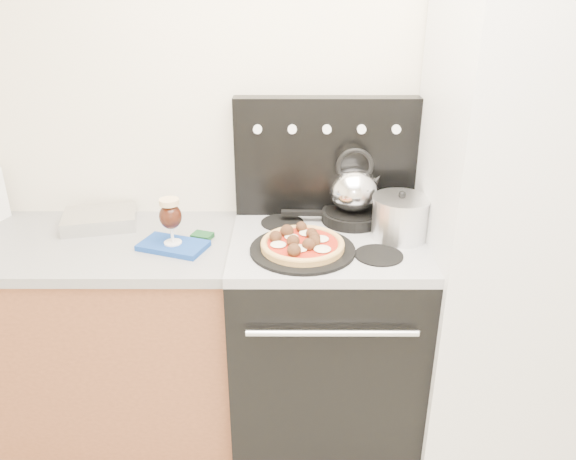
{
  "coord_description": "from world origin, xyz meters",
  "views": [
    {
      "loc": [
        -0.07,
        -0.82,
        1.86
      ],
      "look_at": [
        -0.08,
        1.05,
        1.01
      ],
      "focal_mm": 35.0,
      "sensor_mm": 36.0,
      "label": 1
    }
  ],
  "objects_px": {
    "stove_body": "(324,339)",
    "tea_kettle": "(354,186)",
    "oven_mitt": "(173,246)",
    "stock_pot": "(400,219)",
    "pizza_pan": "(302,250)",
    "fridge": "(509,234)",
    "skillet": "(352,216)",
    "pizza": "(303,243)",
    "beer_glass": "(171,221)",
    "base_cabinet": "(70,338)"
  },
  "relations": [
    {
      "from": "stove_body",
      "to": "oven_mitt",
      "type": "xyz_separation_m",
      "value": [
        -0.6,
        -0.05,
        0.47
      ]
    },
    {
      "from": "skillet",
      "to": "oven_mitt",
      "type": "bearing_deg",
      "value": -163.0
    },
    {
      "from": "fridge",
      "to": "stock_pot",
      "type": "bearing_deg",
      "value": 174.54
    },
    {
      "from": "stock_pot",
      "to": "oven_mitt",
      "type": "bearing_deg",
      "value": -175.98
    },
    {
      "from": "oven_mitt",
      "to": "pizza_pan",
      "type": "xyz_separation_m",
      "value": [
        0.5,
        -0.06,
        0.02
      ]
    },
    {
      "from": "pizza",
      "to": "base_cabinet",
      "type": "bearing_deg",
      "value": 172.29
    },
    {
      "from": "skillet",
      "to": "tea_kettle",
      "type": "relative_size",
      "value": 1.12
    },
    {
      "from": "beer_glass",
      "to": "pizza_pan",
      "type": "bearing_deg",
      "value": -7.27
    },
    {
      "from": "skillet",
      "to": "tea_kettle",
      "type": "bearing_deg",
      "value": 0.0
    },
    {
      "from": "base_cabinet",
      "to": "pizza_pan",
      "type": "relative_size",
      "value": 3.65
    },
    {
      "from": "stove_body",
      "to": "tea_kettle",
      "type": "xyz_separation_m",
      "value": [
        0.11,
        0.17,
        0.64
      ]
    },
    {
      "from": "pizza_pan",
      "to": "skillet",
      "type": "xyz_separation_m",
      "value": [
        0.21,
        0.28,
        0.02
      ]
    },
    {
      "from": "stock_pot",
      "to": "tea_kettle",
      "type": "bearing_deg",
      "value": 137.14
    },
    {
      "from": "base_cabinet",
      "to": "pizza_pan",
      "type": "xyz_separation_m",
      "value": [
        1.0,
        -0.14,
        0.5
      ]
    },
    {
      "from": "skillet",
      "to": "stock_pot",
      "type": "relative_size",
      "value": 1.18
    },
    {
      "from": "base_cabinet",
      "to": "skillet",
      "type": "xyz_separation_m",
      "value": [
        1.22,
        0.15,
        0.51
      ]
    },
    {
      "from": "stove_body",
      "to": "tea_kettle",
      "type": "bearing_deg",
      "value": 56.59
    },
    {
      "from": "pizza",
      "to": "oven_mitt",
      "type": "bearing_deg",
      "value": 172.73
    },
    {
      "from": "stove_body",
      "to": "pizza_pan",
      "type": "height_order",
      "value": "pizza_pan"
    },
    {
      "from": "fridge",
      "to": "beer_glass",
      "type": "xyz_separation_m",
      "value": [
        -1.3,
        -0.02,
        0.06
      ]
    },
    {
      "from": "fridge",
      "to": "tea_kettle",
      "type": "height_order",
      "value": "fridge"
    },
    {
      "from": "skillet",
      "to": "tea_kettle",
      "type": "height_order",
      "value": "tea_kettle"
    },
    {
      "from": "stove_body",
      "to": "stock_pot",
      "type": "height_order",
      "value": "stock_pot"
    },
    {
      "from": "oven_mitt",
      "to": "pizza",
      "type": "xyz_separation_m",
      "value": [
        0.5,
        -0.06,
        0.04
      ]
    },
    {
      "from": "beer_glass",
      "to": "pizza_pan",
      "type": "distance_m",
      "value": 0.51
    },
    {
      "from": "tea_kettle",
      "to": "stock_pot",
      "type": "xyz_separation_m",
      "value": [
        0.17,
        -0.16,
        -0.08
      ]
    },
    {
      "from": "oven_mitt",
      "to": "pizza",
      "type": "bearing_deg",
      "value": -7.27
    },
    {
      "from": "beer_glass",
      "to": "tea_kettle",
      "type": "xyz_separation_m",
      "value": [
        0.71,
        0.22,
        0.06
      ]
    },
    {
      "from": "pizza",
      "to": "skillet",
      "type": "bearing_deg",
      "value": 52.75
    },
    {
      "from": "pizza_pan",
      "to": "skillet",
      "type": "bearing_deg",
      "value": 52.75
    },
    {
      "from": "stove_body",
      "to": "pizza",
      "type": "bearing_deg",
      "value": -132.51
    },
    {
      "from": "stock_pot",
      "to": "base_cabinet",
      "type": "bearing_deg",
      "value": 179.59
    },
    {
      "from": "base_cabinet",
      "to": "skillet",
      "type": "distance_m",
      "value": 1.33
    },
    {
      "from": "base_cabinet",
      "to": "stove_body",
      "type": "relative_size",
      "value": 1.65
    },
    {
      "from": "pizza_pan",
      "to": "pizza",
      "type": "xyz_separation_m",
      "value": [
        0.0,
        0.0,
        0.03
      ]
    },
    {
      "from": "base_cabinet",
      "to": "pizza",
      "type": "bearing_deg",
      "value": -7.71
    },
    {
      "from": "oven_mitt",
      "to": "stock_pot",
      "type": "bearing_deg",
      "value": 4.02
    },
    {
      "from": "fridge",
      "to": "skillet",
      "type": "relative_size",
      "value": 7.43
    },
    {
      "from": "base_cabinet",
      "to": "stock_pot",
      "type": "xyz_separation_m",
      "value": [
        1.39,
        -0.01,
        0.57
      ]
    },
    {
      "from": "oven_mitt",
      "to": "pizza_pan",
      "type": "bearing_deg",
      "value": -7.27
    },
    {
      "from": "oven_mitt",
      "to": "stock_pot",
      "type": "xyz_separation_m",
      "value": [
        0.88,
        0.06,
        0.09
      ]
    },
    {
      "from": "stove_body",
      "to": "pizza",
      "type": "height_order",
      "value": "pizza"
    },
    {
      "from": "stove_body",
      "to": "beer_glass",
      "type": "bearing_deg",
      "value": -175.53
    },
    {
      "from": "pizza_pan",
      "to": "skillet",
      "type": "relative_size",
      "value": 1.55
    },
    {
      "from": "fridge",
      "to": "stock_pot",
      "type": "relative_size",
      "value": 8.77
    },
    {
      "from": "stove_body",
      "to": "tea_kettle",
      "type": "distance_m",
      "value": 0.67
    },
    {
      "from": "fridge",
      "to": "skillet",
      "type": "xyz_separation_m",
      "value": [
        -0.59,
        0.2,
        -0.01
      ]
    },
    {
      "from": "base_cabinet",
      "to": "tea_kettle",
      "type": "distance_m",
      "value": 1.39
    },
    {
      "from": "pizza_pan",
      "to": "tea_kettle",
      "type": "bearing_deg",
      "value": 52.75
    },
    {
      "from": "oven_mitt",
      "to": "beer_glass",
      "type": "height_order",
      "value": "beer_glass"
    }
  ]
}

